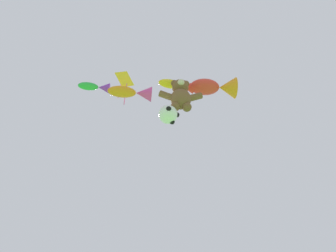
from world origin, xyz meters
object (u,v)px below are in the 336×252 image
fish_kite_crimson (216,87)px  fish_kite_tangerine (133,93)px  fish_kite_goldfin (179,85)px  soccer_ball_kite (168,115)px  diamond_kite (124,81)px  fish_kite_emerald (96,87)px  teddy_bear_kite (181,95)px

fish_kite_crimson → fish_kite_tangerine: 4.09m
fish_kite_goldfin → fish_kite_tangerine: bearing=-177.1°
soccer_ball_kite → diamond_kite: 4.22m
soccer_ball_kite → fish_kite_emerald: fish_kite_emerald is taller
fish_kite_goldfin → diamond_kite: (-2.77, 0.64, 0.99)m
soccer_ball_kite → diamond_kite: bearing=157.6°
fish_kite_crimson → fish_kite_goldfin: (-1.84, 0.02, 0.03)m
fish_kite_emerald → teddy_bear_kite: bearing=-9.0°
soccer_ball_kite → fish_kite_goldfin: (0.53, 0.28, 2.46)m
soccer_ball_kite → fish_kite_goldfin: bearing=28.4°
fish_kite_tangerine → fish_kite_emerald: (-1.86, 0.42, 0.82)m
teddy_bear_kite → fish_kite_emerald: bearing=171.0°
soccer_ball_kite → fish_kite_crimson: fish_kite_crimson is taller
fish_kite_tangerine → diamond_kite: size_ratio=0.80×
fish_kite_goldfin → soccer_ball_kite: bearing=-151.6°
fish_kite_crimson → diamond_kite: size_ratio=0.87×
soccer_ball_kite → fish_kite_goldfin: size_ratio=0.50×
teddy_bear_kite → fish_kite_crimson: (1.80, 0.32, 1.14)m
teddy_bear_kite → fish_kite_crimson: fish_kite_crimson is taller
fish_kite_tangerine → diamond_kite: (-0.60, 0.75, 1.87)m
soccer_ball_kite → fish_kite_emerald: 4.29m
fish_kite_goldfin → fish_kite_emerald: bearing=175.6°
fish_kite_crimson → fish_kite_tangerine: (-4.00, -0.09, -0.85)m
teddy_bear_kite → fish_kite_crimson: size_ratio=0.91×
teddy_bear_kite → soccer_ball_kite: 1.41m
fish_kite_goldfin → diamond_kite: 3.01m
fish_kite_goldfin → fish_kite_emerald: size_ratio=1.16×
teddy_bear_kite → fish_kite_crimson: 2.15m
teddy_bear_kite → fish_kite_tangerine: 2.23m
fish_kite_crimson → fish_kite_goldfin: 1.84m
teddy_bear_kite → fish_kite_tangerine: size_ratio=0.99×
soccer_ball_kite → fish_kite_goldfin: 2.53m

